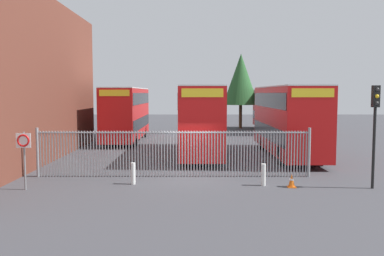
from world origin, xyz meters
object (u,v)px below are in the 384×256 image
Objects in this scene: double_decker_bus_near_gate at (289,118)px; bollard_center_front at (265,175)px; double_decker_bus_behind_fence_right at (128,112)px; double_decker_bus_far_back at (274,108)px; traffic_light_kerbside at (377,117)px; bollard_near_left at (135,173)px; speed_limit_sign_post at (25,147)px; traffic_cone_by_gate at (293,181)px; double_decker_bus_behind_fence_left at (202,118)px.

bollard_center_front is at bearing -109.19° from double_decker_bus_near_gate.
double_decker_bus_near_gate is 1.00× the size of double_decker_bus_behind_fence_right.
traffic_light_kerbside is (-0.86, -26.25, 0.56)m from double_decker_bus_far_back.
double_decker_bus_near_gate is 9.14m from bollard_center_front.
traffic_light_kerbside is at bearing -6.80° from bollard_center_front.
double_decker_bus_behind_fence_right is 18.91m from bollard_center_front.
bollard_near_left is 0.40× the size of speed_limit_sign_post.
traffic_cone_by_gate is at bearing -60.59° from double_decker_bus_behind_fence_right.
double_decker_bus_near_gate is at bearing -4.10° from double_decker_bus_behind_fence_left.
double_decker_bus_behind_fence_left is 9.30m from bollard_near_left.
double_decker_bus_behind_fence_left is 11.38× the size of bollard_near_left.
double_decker_bus_behind_fence_right is 1.00× the size of double_decker_bus_far_back.
traffic_light_kerbside reaches higher than bollard_near_left.
bollard_center_front is at bearing 173.20° from traffic_light_kerbside.
double_decker_bus_near_gate is 9.21m from traffic_cone_by_gate.
bollard_center_front is (8.52, -16.77, -1.95)m from double_decker_bus_behind_fence_right.
double_decker_bus_far_back is at bearing 64.92° from double_decker_bus_behind_fence_left.
double_decker_bus_behind_fence_right reaches higher than speed_limit_sign_post.
speed_limit_sign_post reaches higher than traffic_cone_by_gate.
double_decker_bus_far_back reaches higher than bollard_center_front.
double_decker_bus_far_back is (13.86, 8.94, 0.00)m from double_decker_bus_behind_fence_right.
double_decker_bus_near_gate is at bearing 70.81° from bollard_center_front.
double_decker_bus_near_gate reaches higher than traffic_cone_by_gate.
traffic_cone_by_gate is 0.14× the size of traffic_light_kerbside.
double_decker_bus_far_back is 26.33m from bollard_center_front.
bollard_near_left is (2.86, -16.50, -1.95)m from double_decker_bus_behind_fence_right.
double_decker_bus_behind_fence_right reaches higher than bollard_near_left.
traffic_light_kerbside is at bearing -3.18° from traffic_cone_by_gate.
double_decker_bus_far_back is 27.78m from bollard_near_left.
traffic_cone_by_gate is (-1.80, -8.78, -2.13)m from double_decker_bus_near_gate.
bollard_near_left is at bearing -109.96° from double_decker_bus_behind_fence_left.
double_decker_bus_near_gate is 18.32× the size of traffic_cone_by_gate.
speed_limit_sign_post is at bearing -175.49° from bollard_center_front.
double_decker_bus_behind_fence_right is at bearing 116.91° from bollard_center_front.
speed_limit_sign_post is at bearing -177.74° from traffic_cone_by_gate.
double_decker_bus_behind_fence_right is at bearing 99.82° from bollard_near_left.
double_decker_bus_behind_fence_left is 4.50× the size of speed_limit_sign_post.
double_decker_bus_behind_fence_right reaches higher than traffic_cone_by_gate.
double_decker_bus_near_gate is at bearing 99.81° from traffic_light_kerbside.
traffic_light_kerbside reaches higher than traffic_cone_by_gate.
speed_limit_sign_post reaches higher than bollard_center_front.
traffic_cone_by_gate is (3.69, -9.17, -2.13)m from double_decker_bus_behind_fence_left.
double_decker_bus_behind_fence_right is 18.32× the size of traffic_cone_by_gate.
double_decker_bus_behind_fence_right is at bearing -147.19° from double_decker_bus_far_back.
double_decker_bus_behind_fence_right is at bearing 119.41° from traffic_cone_by_gate.
double_decker_bus_near_gate is at bearing 35.53° from speed_limit_sign_post.
traffic_cone_by_gate is (6.80, -0.62, -0.19)m from bollard_near_left.
speed_limit_sign_post is at bearing -166.17° from bollard_near_left.
bollard_center_front is (2.55, -8.82, -1.95)m from double_decker_bus_behind_fence_left.
speed_limit_sign_post is (-11.11, -0.44, 1.49)m from traffic_cone_by_gate.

